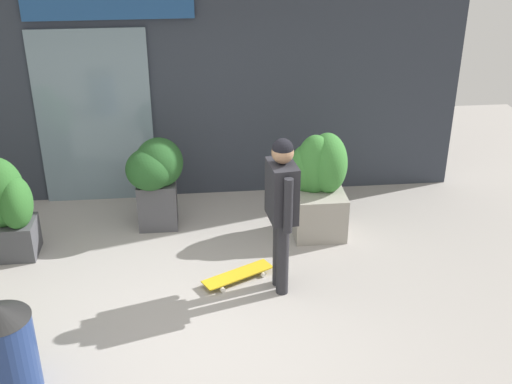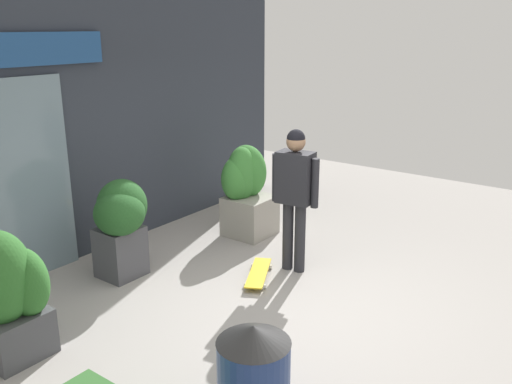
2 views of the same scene
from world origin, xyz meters
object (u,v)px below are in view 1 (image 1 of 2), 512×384
(planter_box_left, at_px, (5,205))
(trash_bin, at_px, (5,348))
(skateboard, at_px, (238,275))
(skateboarder, at_px, (282,200))
(planter_box_right, at_px, (156,175))
(planter_box_mid, at_px, (319,180))

(planter_box_left, xyz_separation_m, trash_bin, (0.50, -2.28, -0.20))
(skateboard, height_order, trash_bin, trash_bin)
(skateboard, relative_size, trash_bin, 0.93)
(skateboarder, height_order, trash_bin, skateboarder)
(skateboarder, distance_m, trash_bin, 2.89)
(skateboard, xyz_separation_m, planter_box_right, (-0.90, 1.31, 0.64))
(planter_box_right, bearing_deg, planter_box_mid, -8.34)
(skateboard, distance_m, trash_bin, 2.57)
(planter_box_mid, height_order, trash_bin, planter_box_mid)
(skateboarder, distance_m, skateboard, 1.11)
(skateboarder, height_order, planter_box_left, skateboarder)
(planter_box_right, relative_size, planter_box_mid, 0.93)
(trash_bin, bearing_deg, skateboarder, 26.94)
(skateboard, relative_size, planter_box_mid, 0.65)
(skateboarder, bearing_deg, planter_box_left, -24.97)
(planter_box_mid, distance_m, trash_bin, 4.02)
(skateboard, xyz_separation_m, trash_bin, (-2.07, -1.48, 0.38))
(skateboarder, relative_size, planter_box_right, 1.47)
(planter_box_left, bearing_deg, planter_box_right, 16.68)
(planter_box_right, distance_m, trash_bin, 3.03)
(planter_box_right, bearing_deg, skateboarder, -48.32)
(skateboarder, xyz_separation_m, planter_box_left, (-3.02, 1.01, -0.41))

